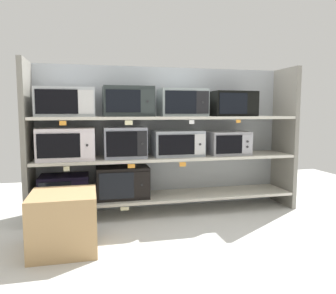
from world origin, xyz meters
TOP-DOWN VIEW (x-y plane):
  - ground at (0.00, -1.00)m, footprint 6.80×6.00m
  - back_panel at (0.00, 0.26)m, footprint 3.00×0.04m
  - upright_left at (-1.43, 0.00)m, footprint 0.05×0.48m
  - upright_right at (1.43, 0.00)m, footprint 0.05×0.48m
  - shelf_0 at (0.00, 0.00)m, footprint 2.80×0.48m
  - microwave_0 at (-1.10, -0.00)m, footprint 0.49×0.36m
  - microwave_1 at (-0.50, -0.00)m, footprint 0.55×0.34m
  - price_tag_0 at (-1.13, -0.25)m, footprint 0.09×0.00m
  - price_tag_1 at (-0.50, -0.25)m, footprint 0.09×0.00m
  - shelf_1 at (0.00, 0.00)m, footprint 2.80×0.48m
  - microwave_2 at (-1.06, -0.00)m, footprint 0.56×0.41m
  - microwave_3 at (-0.47, -0.00)m, footprint 0.44×0.36m
  - microwave_4 at (0.11, -0.00)m, footprint 0.54×0.34m
  - microwave_5 at (0.70, -0.00)m, footprint 0.45×0.37m
  - price_tag_2 at (-1.05, -0.25)m, footprint 0.06×0.00m
  - price_tag_3 at (-0.43, -0.25)m, footprint 0.07×0.00m
  - price_tag_4 at (0.10, -0.25)m, footprint 0.07×0.00m
  - shelf_2 at (0.00, 0.00)m, footprint 2.80×0.48m
  - microwave_6 at (-1.06, -0.00)m, footprint 0.57×0.38m
  - microwave_7 at (-0.43, -0.00)m, footprint 0.52×0.37m
  - microwave_8 at (0.16, -0.00)m, footprint 0.51×0.35m
  - microwave_9 at (0.74, -0.00)m, footprint 0.49×0.38m
  - price_tag_5 at (-1.07, -0.25)m, footprint 0.06×0.00m
  - price_tag_6 at (-0.45, -0.25)m, footprint 0.08×0.00m
  - price_tag_7 at (0.19, -0.25)m, footprint 0.05×0.00m
  - price_tag_8 at (0.71, -0.25)m, footprint 0.05×0.00m
  - shipping_carton at (-1.05, -0.79)m, footprint 0.51×0.51m

SIDE VIEW (x-z plane):
  - ground at x=0.00m, z-range -0.02..0.00m
  - price_tag_1 at x=-0.50m, z-range 0.12..0.16m
  - price_tag_0 at x=-1.13m, z-range 0.12..0.16m
  - shelf_0 at x=0.00m, z-range 0.16..0.19m
  - shipping_carton at x=-1.05m, z-range 0.00..0.47m
  - microwave_0 at x=-1.10m, z-range 0.19..0.46m
  - microwave_1 at x=-0.50m, z-range 0.19..0.53m
  - price_tag_4 at x=0.10m, z-range 0.55..0.59m
  - price_tag_2 at x=-1.05m, z-range 0.55..0.59m
  - price_tag_3 at x=-0.43m, z-range 0.55..0.59m
  - shelf_1 at x=0.00m, z-range 0.60..0.63m
  - microwave_5 at x=0.70m, z-range 0.63..0.89m
  - microwave_4 at x=0.11m, z-range 0.63..0.90m
  - microwave_2 at x=-1.06m, z-range 0.63..0.95m
  - microwave_3 at x=-0.47m, z-range 0.63..0.95m
  - back_panel at x=0.00m, z-range 0.00..1.62m
  - upright_left at x=-1.43m, z-range 0.00..1.62m
  - upright_right at x=1.43m, z-range 0.00..1.62m
  - price_tag_6 at x=-0.45m, z-range 0.98..1.03m
  - price_tag_5 at x=-1.07m, z-range 0.98..1.03m
  - price_tag_7 at x=0.19m, z-range 0.99..1.03m
  - price_tag_8 at x=0.71m, z-range 0.99..1.03m
  - shelf_2 at x=0.00m, z-range 1.03..1.06m
  - microwave_9 at x=0.74m, z-range 1.06..1.34m
  - microwave_6 at x=-1.06m, z-range 1.06..1.35m
  - microwave_8 at x=0.16m, z-range 1.06..1.36m
  - microwave_7 at x=-0.43m, z-range 1.06..1.37m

